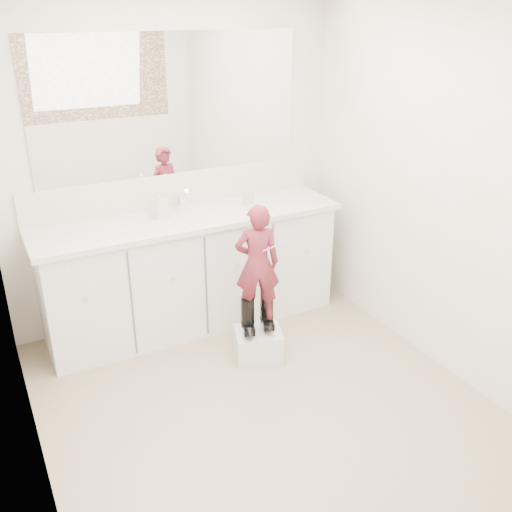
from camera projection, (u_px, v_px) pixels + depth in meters
floor at (269, 410)px, 3.53m from camera, size 3.00×3.00×0.00m
wall_back at (174, 165)px, 4.26m from camera, size 2.60×0.00×2.60m
wall_front at (496, 378)px, 1.83m from camera, size 2.60×0.00×2.60m
wall_left at (11, 279)px, 2.50m from camera, size 0.00×3.00×3.00m
wall_right at (451, 195)px, 3.60m from camera, size 0.00×3.00×3.00m
vanity_cabinet at (192, 273)px, 4.35m from camera, size 2.20×0.55×0.85m
countertop at (190, 219)px, 4.16m from camera, size 2.28×0.58×0.04m
backsplash at (176, 190)px, 4.33m from camera, size 2.28×0.03×0.25m
mirror at (171, 106)px, 4.08m from camera, size 2.00×0.02×1.00m
faucet at (181, 203)px, 4.27m from camera, size 0.08×0.08×0.10m
cup at (248, 198)px, 4.39m from camera, size 0.11×0.11×0.09m
soap_bottle at (159, 203)px, 4.09m from camera, size 0.12×0.12×0.21m
step_stool at (259, 344)px, 4.03m from camera, size 0.39×0.36×0.20m
boot_left at (248, 316)px, 3.92m from camera, size 0.15×0.20×0.27m
boot_right at (267, 311)px, 3.98m from camera, size 0.15×0.20×0.27m
toddler at (257, 264)px, 3.80m from camera, size 0.35×0.29×0.83m
toothbrush at (272, 247)px, 3.71m from camera, size 0.13×0.06×0.06m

